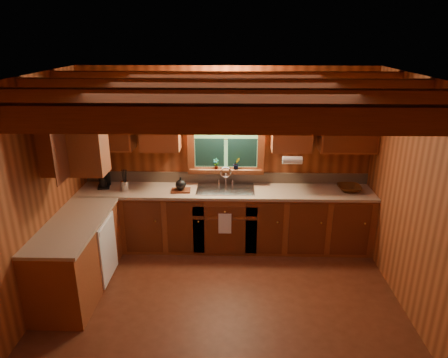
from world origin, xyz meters
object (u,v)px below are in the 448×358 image
cutting_board (181,190)px  wicker_basket (349,188)px  coffee_maker (104,178)px  sink (225,192)px

cutting_board → wicker_basket: 2.39m
coffee_maker → wicker_basket: size_ratio=0.87×
sink → wicker_basket: 1.76m
cutting_board → wicker_basket: bearing=-1.5°
coffee_maker → wicker_basket: bearing=-14.1°
coffee_maker → wicker_basket: 3.53m
sink → wicker_basket: bearing=-0.5°
coffee_maker → sink: bearing=-14.9°
cutting_board → sink: bearing=4.6°
sink → coffee_maker: size_ratio=2.84×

